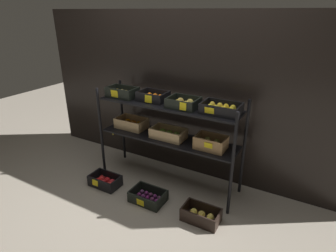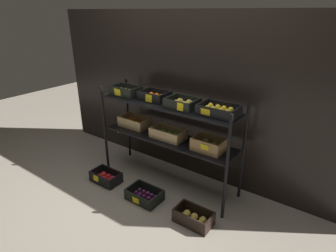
# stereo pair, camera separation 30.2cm
# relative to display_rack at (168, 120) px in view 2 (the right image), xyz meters

# --- Properties ---
(ground_plane) EXTENTS (10.00, 10.00, 0.00)m
(ground_plane) POSITION_rel_display_rack_xyz_m (0.00, 0.00, -0.78)
(ground_plane) COLOR gray
(storefront_wall) EXTENTS (4.00, 0.12, 1.90)m
(storefront_wall) POSITION_rel_display_rack_xyz_m (0.00, 0.41, 0.17)
(storefront_wall) COLOR black
(storefront_wall) RESTS_ON ground_plane
(display_rack) EXTENTS (1.72, 0.44, 1.08)m
(display_rack) POSITION_rel_display_rack_xyz_m (0.00, 0.00, 0.00)
(display_rack) COLOR black
(display_rack) RESTS_ON ground_plane
(crate_ground_apple_red) EXTENTS (0.35, 0.22, 0.13)m
(crate_ground_apple_red) POSITION_rel_display_rack_xyz_m (-0.59, -0.44, -0.73)
(crate_ground_apple_red) COLOR black
(crate_ground_apple_red) RESTS_ON ground_plane
(crate_ground_plum) EXTENTS (0.36, 0.26, 0.12)m
(crate_ground_plum) POSITION_rel_display_rack_xyz_m (-0.00, -0.43, -0.73)
(crate_ground_plum) COLOR black
(crate_ground_plum) RESTS_ON ground_plane
(crate_ground_apple_gold) EXTENTS (0.36, 0.21, 0.14)m
(crate_ground_apple_gold) POSITION_rel_display_rack_xyz_m (0.61, -0.43, -0.72)
(crate_ground_apple_gold) COLOR black
(crate_ground_apple_gold) RESTS_ON ground_plane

